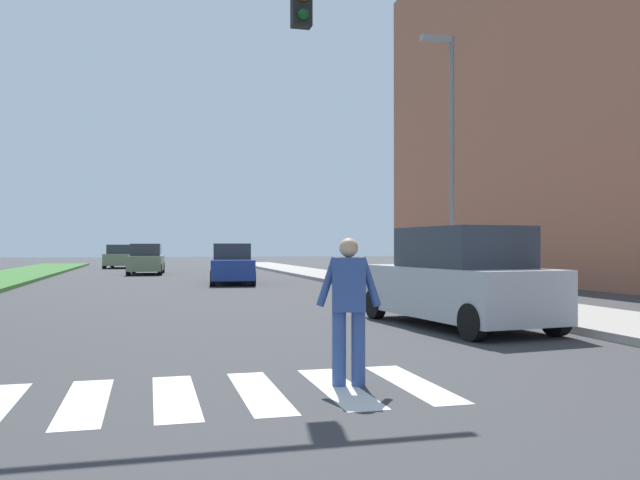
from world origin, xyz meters
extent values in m
plane|color=#38383A|center=(0.00, 30.00, 0.00)|extent=(140.00, 140.00, 0.00)
cube|color=silver|center=(-1.35, 8.80, 0.00)|extent=(0.45, 2.20, 0.01)
cube|color=silver|center=(-0.45, 8.80, 0.00)|extent=(0.45, 2.20, 0.01)
cube|color=silver|center=(0.45, 8.80, 0.00)|extent=(0.45, 2.20, 0.01)
cube|color=silver|center=(1.35, 8.80, 0.00)|extent=(0.45, 2.20, 0.01)
cube|color=silver|center=(2.25, 8.80, 0.00)|extent=(0.45, 2.20, 0.01)
cube|color=#9E9991|center=(8.23, 28.00, 0.07)|extent=(3.00, 64.00, 0.15)
sphere|color=#0F3F19|center=(1.36, 10.58, 4.84)|extent=(0.16, 0.16, 0.16)
cylinder|color=slate|center=(7.73, 19.01, 3.90)|extent=(0.14, 0.14, 7.50)
cube|color=gray|center=(7.23, 19.01, 7.55)|extent=(0.90, 0.24, 0.16)
cylinder|color=#334C8C|center=(1.60, 8.83, 0.42)|extent=(0.20, 0.20, 0.85)
cylinder|color=#334C8C|center=(1.39, 8.89, 0.42)|extent=(0.20, 0.20, 0.85)
cube|color=#334C8C|center=(1.49, 8.86, 1.16)|extent=(0.43, 0.33, 0.62)
cylinder|color=#334C8C|center=(1.72, 8.79, 1.19)|extent=(0.28, 0.16, 0.58)
cylinder|color=#334C8C|center=(1.26, 8.92, 1.19)|extent=(0.28, 0.16, 0.58)
sphere|color=tan|center=(1.49, 8.86, 1.58)|extent=(0.27, 0.27, 0.22)
cube|color=#B7B7BC|center=(5.19, 13.63, 0.70)|extent=(2.42, 4.79, 0.96)
cube|color=#2D333D|center=(5.22, 13.40, 1.58)|extent=(1.96, 2.71, 0.79)
cylinder|color=black|center=(4.11, 15.36, 0.32)|extent=(0.29, 0.66, 0.64)
cylinder|color=black|center=(5.84, 15.57, 0.32)|extent=(0.29, 0.66, 0.64)
cylinder|color=black|center=(4.54, 11.69, 0.32)|extent=(0.29, 0.66, 0.64)
cylinder|color=black|center=(6.27, 11.89, 0.32)|extent=(0.29, 0.66, 0.64)
cube|color=navy|center=(2.69, 29.57, 0.63)|extent=(2.17, 4.60, 0.82)
cube|color=#2D333D|center=(2.71, 29.79, 1.37)|extent=(1.72, 2.14, 0.67)
cylinder|color=black|center=(3.31, 27.73, 0.32)|extent=(0.28, 0.66, 0.64)
cylinder|color=black|center=(1.73, 27.88, 0.32)|extent=(0.28, 0.66, 0.64)
cylinder|color=black|center=(3.65, 31.26, 0.32)|extent=(0.28, 0.66, 0.64)
cylinder|color=black|center=(2.07, 31.41, 0.32)|extent=(0.28, 0.66, 0.64)
cube|color=gray|center=(-0.86, 40.18, 0.63)|extent=(2.09, 4.55, 0.83)
cube|color=#2D333D|center=(-0.87, 39.96, 1.39)|extent=(1.72, 2.10, 0.68)
cylinder|color=black|center=(-1.58, 42.01, 0.32)|extent=(0.26, 0.65, 0.64)
cylinder|color=black|center=(0.08, 41.91, 0.32)|extent=(0.26, 0.65, 0.64)
cylinder|color=black|center=(-1.79, 38.46, 0.32)|extent=(0.26, 0.65, 0.64)
cylinder|color=black|center=(-0.13, 38.36, 0.32)|extent=(0.26, 0.65, 0.64)
cube|color=gray|center=(-2.71, 51.54, 0.63)|extent=(2.27, 4.53, 0.81)
cube|color=#2D333D|center=(-2.74, 51.32, 1.37)|extent=(1.81, 2.12, 0.67)
cylinder|color=black|center=(-3.37, 53.35, 0.32)|extent=(0.28, 0.66, 0.64)
cylinder|color=black|center=(-1.70, 53.18, 0.32)|extent=(0.28, 0.66, 0.64)
cylinder|color=black|center=(-3.73, 49.90, 0.32)|extent=(0.28, 0.66, 0.64)
cylinder|color=black|center=(-2.06, 49.73, 0.32)|extent=(0.28, 0.66, 0.64)
camera|label=1|loc=(-0.72, 1.67, 1.60)|focal=36.89mm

